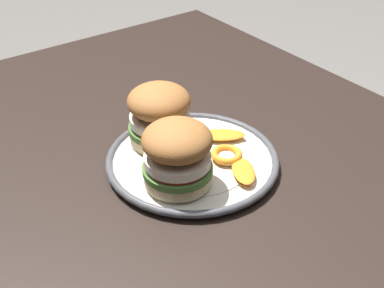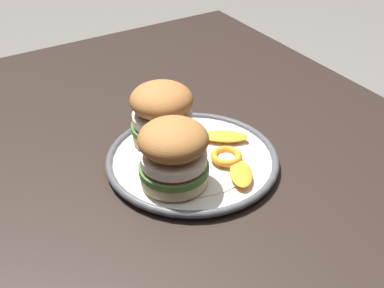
% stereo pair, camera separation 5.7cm
% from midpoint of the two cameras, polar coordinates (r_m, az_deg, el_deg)
% --- Properties ---
extents(dining_table, '(1.15, 0.86, 0.71)m').
position_cam_midpoint_polar(dining_table, '(0.91, -1.13, -7.32)').
color(dining_table, black).
rests_on(dining_table, ground).
extents(dinner_plate, '(0.28, 0.28, 0.02)m').
position_cam_midpoint_polar(dinner_plate, '(0.83, -1.96, -1.79)').
color(dinner_plate, silver).
rests_on(dinner_plate, dining_table).
extents(sandwich_half_left, '(0.13, 0.13, 0.10)m').
position_cam_midpoint_polar(sandwich_half_left, '(0.74, -3.83, -1.11)').
color(sandwich_half_left, beige).
rests_on(sandwich_half_left, dinner_plate).
extents(sandwich_half_right, '(0.12, 0.12, 0.10)m').
position_cam_midpoint_polar(sandwich_half_right, '(0.84, -5.57, 3.31)').
color(sandwich_half_right, beige).
rests_on(sandwich_half_right, dinner_plate).
extents(orange_peel_curled, '(0.07, 0.07, 0.01)m').
position_cam_midpoint_polar(orange_peel_curled, '(0.82, 1.87, -1.24)').
color(orange_peel_curled, orange).
rests_on(orange_peel_curled, dinner_plate).
extents(orange_peel_strip_long, '(0.08, 0.09, 0.01)m').
position_cam_midpoint_polar(orange_peel_strip_long, '(0.87, 1.41, 0.97)').
color(orange_peel_strip_long, orange).
rests_on(orange_peel_strip_long, dinner_plate).
extents(orange_peel_strip_short, '(0.08, 0.06, 0.01)m').
position_cam_midpoint_polar(orange_peel_strip_short, '(0.79, 3.67, -3.04)').
color(orange_peel_strip_short, orange).
rests_on(orange_peel_strip_short, dinner_plate).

